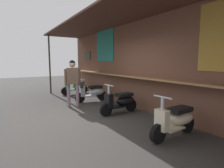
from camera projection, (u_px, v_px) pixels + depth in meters
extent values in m
plane|color=#383533|center=(91.00, 119.00, 5.19)|extent=(33.00, 33.00, 0.00)
cube|color=brown|center=(145.00, 62.00, 6.04)|extent=(11.79, 0.25, 3.31)
cube|color=olive|center=(137.00, 77.00, 5.95)|extent=(10.61, 0.36, 0.05)
cube|color=#236B5B|center=(105.00, 45.00, 7.99)|extent=(1.48, 0.02, 1.50)
cube|color=olive|center=(224.00, 36.00, 3.72)|extent=(1.10, 0.02, 1.51)
cube|color=#2D2823|center=(88.00, 56.00, 9.64)|extent=(0.74, 0.03, 0.44)
cube|color=#4C2D23|center=(117.00, 14.00, 5.28)|extent=(11.31, 2.00, 0.06)
cylinder|color=#332D28|center=(50.00, 64.00, 9.18)|extent=(0.08, 0.08, 3.07)
ellipsoid|color=#237533|center=(79.00, 86.00, 9.25)|extent=(0.39, 0.71, 0.30)
cube|color=black|center=(78.00, 82.00, 9.20)|extent=(0.31, 0.55, 0.10)
cube|color=#237533|center=(73.00, 89.00, 9.08)|extent=(0.39, 0.51, 0.04)
cube|color=#237533|center=(67.00, 86.00, 8.89)|extent=(0.28, 0.16, 0.44)
cylinder|color=#B7B7BC|center=(67.00, 83.00, 8.88)|extent=(0.07, 0.07, 0.70)
cylinder|color=#B7B7BC|center=(67.00, 76.00, 8.83)|extent=(0.46, 0.04, 0.04)
cylinder|color=black|center=(65.00, 91.00, 8.87)|extent=(0.11, 0.40, 0.40)
cylinder|color=black|center=(84.00, 89.00, 9.41)|extent=(0.11, 0.40, 0.40)
ellipsoid|color=#B2B5BA|center=(97.00, 91.00, 7.57)|extent=(0.40, 0.71, 0.30)
cube|color=black|center=(95.00, 87.00, 7.52)|extent=(0.32, 0.56, 0.10)
cube|color=#B2B5BA|center=(89.00, 96.00, 7.42)|extent=(0.39, 0.51, 0.04)
cube|color=#B2B5BA|center=(82.00, 91.00, 7.24)|extent=(0.28, 0.17, 0.44)
cylinder|color=#B7B7BC|center=(82.00, 88.00, 7.22)|extent=(0.07, 0.07, 0.70)
cylinder|color=#B7B7BC|center=(82.00, 79.00, 7.18)|extent=(0.46, 0.05, 0.04)
cylinder|color=black|center=(80.00, 98.00, 7.22)|extent=(0.11, 0.40, 0.40)
cylinder|color=black|center=(102.00, 96.00, 7.72)|extent=(0.11, 0.40, 0.40)
ellipsoid|color=black|center=(125.00, 100.00, 5.82)|extent=(0.41, 0.72, 0.30)
cube|color=black|center=(124.00, 95.00, 5.77)|extent=(0.33, 0.56, 0.10)
cube|color=black|center=(117.00, 106.00, 5.64)|extent=(0.40, 0.52, 0.04)
cube|color=black|center=(109.00, 101.00, 5.45)|extent=(0.29, 0.17, 0.44)
cylinder|color=#B7B7BC|center=(109.00, 97.00, 5.43)|extent=(0.07, 0.07, 0.70)
cylinder|color=#B7B7BC|center=(109.00, 85.00, 5.39)|extent=(0.46, 0.06, 0.04)
cylinder|color=black|center=(106.00, 110.00, 5.42)|extent=(0.12, 0.40, 0.40)
cylinder|color=black|center=(131.00, 105.00, 5.99)|extent=(0.12, 0.40, 0.40)
ellipsoid|color=beige|center=(181.00, 118.00, 4.02)|extent=(0.40, 0.71, 0.30)
cube|color=black|center=(180.00, 110.00, 3.97)|extent=(0.32, 0.56, 0.10)
cube|color=beige|center=(171.00, 127.00, 3.84)|extent=(0.40, 0.51, 0.04)
cube|color=beige|center=(162.00, 120.00, 3.65)|extent=(0.29, 0.17, 0.44)
cylinder|color=#B7B7BC|center=(162.00, 114.00, 3.64)|extent=(0.07, 0.07, 0.70)
cylinder|color=#B7B7BC|center=(163.00, 97.00, 3.59)|extent=(0.46, 0.05, 0.04)
cylinder|color=black|center=(158.00, 134.00, 3.63)|extent=(0.11, 0.40, 0.40)
cylinder|color=black|center=(187.00, 124.00, 4.18)|extent=(0.11, 0.40, 0.40)
cylinder|color=gray|center=(69.00, 96.00, 6.53)|extent=(0.12, 0.12, 0.85)
cylinder|color=gray|center=(78.00, 95.00, 6.56)|extent=(0.12, 0.12, 0.85)
cube|color=brown|center=(73.00, 76.00, 6.45)|extent=(0.31, 0.46, 0.60)
sphere|color=tan|center=(72.00, 64.00, 6.40)|extent=(0.23, 0.23, 0.23)
sphere|color=black|center=(72.00, 63.00, 6.39)|extent=(0.21, 0.21, 0.21)
cylinder|color=brown|center=(65.00, 77.00, 6.39)|extent=(0.08, 0.08, 0.56)
cylinder|color=brown|center=(80.00, 76.00, 6.52)|extent=(0.08, 0.08, 0.56)
cube|color=black|center=(82.00, 85.00, 6.60)|extent=(0.28, 0.17, 0.20)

